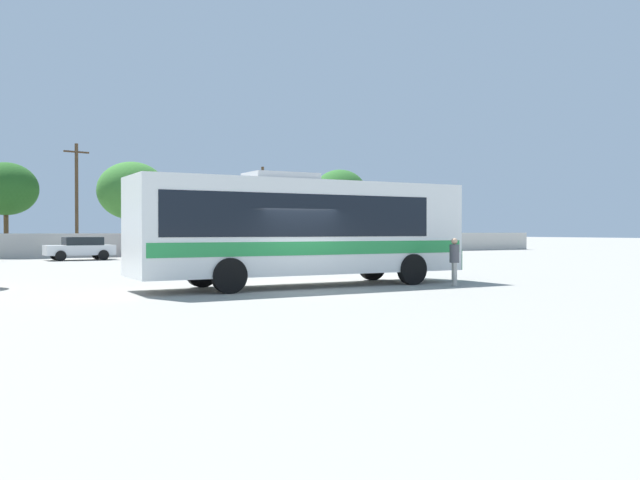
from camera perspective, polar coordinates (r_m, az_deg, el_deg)
ground_plane at (r=29.56m, az=-10.50°, el=-2.76°), size 300.00×300.00×0.00m
perimeter_wall at (r=48.69m, az=-17.64°, el=-0.42°), size 80.00×0.30×1.66m
coach_bus_white_green at (r=21.55m, az=-1.69°, el=1.17°), size 11.30×2.82×3.68m
attendant_by_bus_door at (r=22.24m, az=11.56°, el=-1.61°), size 0.42×0.42×1.58m
parked_car_third_white at (r=43.84m, az=-20.04°, el=-0.64°), size 4.18×2.16×1.44m
parked_car_rightmost_red at (r=45.54m, az=-12.77°, el=-0.53°), size 4.35×2.20×1.50m
utility_pole_near at (r=54.98m, az=-4.99°, el=2.80°), size 1.79×0.48×7.17m
utility_pole_far at (r=50.27m, az=-20.33°, el=3.47°), size 1.79×0.47×8.08m
roadside_tree_midleft at (r=50.90m, az=-25.56°, el=4.01°), size 4.33×4.33×6.61m
roadside_tree_midright at (r=52.45m, az=-15.98°, el=4.11°), size 5.21×5.21×7.12m
roadside_tree_right at (r=57.81m, az=1.73°, el=4.16°), size 4.61×4.61×7.21m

